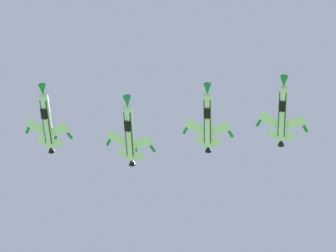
{
  "coord_description": "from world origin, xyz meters",
  "views": [
    {
      "loc": [
        2.25,
        -0.45,
        1.49
      ],
      "look_at": [
        16.54,
        74.53,
        128.52
      ],
      "focal_mm": 79.08,
      "sensor_mm": 36.0,
      "label": 1
    }
  ],
  "objects_px": {
    "fighter_jet_left_wing": "(208,119)",
    "fighter_jet_right_wing": "(130,132)",
    "fighter_jet_left_outer": "(47,120)",
    "fighter_jet_lead": "(282,112)"
  },
  "relations": [
    {
      "from": "fighter_jet_lead",
      "to": "fighter_jet_left_wing",
      "type": "distance_m",
      "value": 15.05
    },
    {
      "from": "fighter_jet_lead",
      "to": "fighter_jet_left_wing",
      "type": "bearing_deg",
      "value": -7.11
    },
    {
      "from": "fighter_jet_left_wing",
      "to": "fighter_jet_right_wing",
      "type": "xyz_separation_m",
      "value": [
        -15.34,
        3.37,
        -4.29
      ]
    },
    {
      "from": "fighter_jet_right_wing",
      "to": "fighter_jet_left_outer",
      "type": "relative_size",
      "value": 1.0
    },
    {
      "from": "fighter_jet_right_wing",
      "to": "fighter_jet_left_outer",
      "type": "xyz_separation_m",
      "value": [
        -16.75,
        3.05,
        4.54
      ]
    },
    {
      "from": "fighter_jet_left_wing",
      "to": "fighter_jet_left_outer",
      "type": "xyz_separation_m",
      "value": [
        -32.09,
        6.42,
        0.26
      ]
    },
    {
      "from": "fighter_jet_left_wing",
      "to": "fighter_jet_right_wing",
      "type": "relative_size",
      "value": 1.0
    },
    {
      "from": "fighter_jet_lead",
      "to": "fighter_jet_left_wing",
      "type": "height_order",
      "value": "fighter_jet_left_wing"
    },
    {
      "from": "fighter_jet_lead",
      "to": "fighter_jet_right_wing",
      "type": "distance_m",
      "value": 30.74
    },
    {
      "from": "fighter_jet_lead",
      "to": "fighter_jet_left_outer",
      "type": "relative_size",
      "value": 1.0
    }
  ]
}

